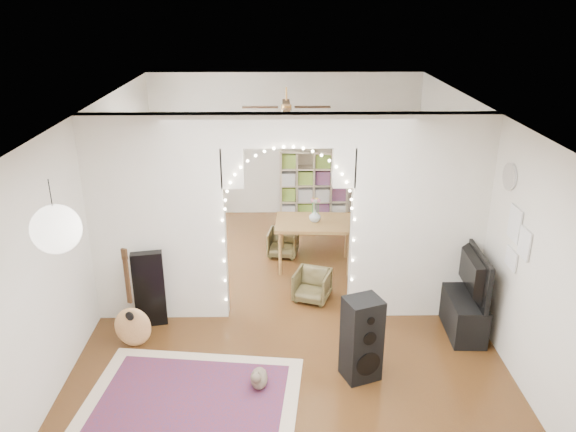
{
  "coord_description": "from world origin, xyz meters",
  "views": [
    {
      "loc": [
        -0.1,
        -6.56,
        4.0
      ],
      "look_at": [
        -0.0,
        0.3,
        1.28
      ],
      "focal_mm": 35.0,
      "sensor_mm": 36.0,
      "label": 1
    }
  ],
  "objects_px": {
    "media_console": "(462,311)",
    "bookcase": "(314,184)",
    "acoustic_guitar": "(131,311)",
    "dining_table": "(315,226)",
    "dining_chair_left": "(283,243)",
    "dining_chair_right": "(312,286)",
    "floor_speaker": "(362,339)"
  },
  "relations": [
    {
      "from": "media_console",
      "to": "bookcase",
      "type": "height_order",
      "value": "bookcase"
    },
    {
      "from": "acoustic_guitar",
      "to": "dining_table",
      "type": "xyz_separation_m",
      "value": [
        2.32,
        2.15,
        0.2
      ]
    },
    {
      "from": "acoustic_guitar",
      "to": "dining_table",
      "type": "height_order",
      "value": "acoustic_guitar"
    },
    {
      "from": "acoustic_guitar",
      "to": "dining_chair_left",
      "type": "relative_size",
      "value": 2.31
    },
    {
      "from": "dining_chair_right",
      "to": "dining_chair_left",
      "type": "bearing_deg",
      "value": 124.69
    },
    {
      "from": "media_console",
      "to": "acoustic_guitar",
      "type": "bearing_deg",
      "value": -173.45
    },
    {
      "from": "dining_chair_left",
      "to": "dining_chair_right",
      "type": "height_order",
      "value": "dining_chair_left"
    },
    {
      "from": "acoustic_guitar",
      "to": "dining_chair_left",
      "type": "distance_m",
      "value": 3.14
    },
    {
      "from": "floor_speaker",
      "to": "dining_chair_left",
      "type": "relative_size",
      "value": 2.05
    },
    {
      "from": "acoustic_guitar",
      "to": "media_console",
      "type": "relative_size",
      "value": 1.11
    },
    {
      "from": "floor_speaker",
      "to": "dining_table",
      "type": "xyz_separation_m",
      "value": [
        -0.35,
        2.77,
        0.19
      ]
    },
    {
      "from": "media_console",
      "to": "bookcase",
      "type": "distance_m",
      "value": 4.28
    },
    {
      "from": "floor_speaker",
      "to": "dining_table",
      "type": "relative_size",
      "value": 0.79
    },
    {
      "from": "floor_speaker",
      "to": "bookcase",
      "type": "xyz_separation_m",
      "value": [
        -0.25,
        4.87,
        0.18
      ]
    },
    {
      "from": "floor_speaker",
      "to": "dining_chair_right",
      "type": "xyz_separation_m",
      "value": [
        -0.45,
        1.72,
        -0.27
      ]
    },
    {
      "from": "media_console",
      "to": "dining_table",
      "type": "xyz_separation_m",
      "value": [
        -1.77,
        1.82,
        0.43
      ]
    },
    {
      "from": "floor_speaker",
      "to": "media_console",
      "type": "distance_m",
      "value": 1.72
    },
    {
      "from": "acoustic_guitar",
      "to": "floor_speaker",
      "type": "distance_m",
      "value": 2.74
    },
    {
      "from": "media_console",
      "to": "dining_table",
      "type": "relative_size",
      "value": 0.81
    },
    {
      "from": "floor_speaker",
      "to": "bookcase",
      "type": "height_order",
      "value": "bookcase"
    },
    {
      "from": "floor_speaker",
      "to": "bookcase",
      "type": "distance_m",
      "value": 4.88
    },
    {
      "from": "floor_speaker",
      "to": "acoustic_guitar",
      "type": "bearing_deg",
      "value": 145.96
    },
    {
      "from": "bookcase",
      "to": "dining_chair_right",
      "type": "xyz_separation_m",
      "value": [
        -0.2,
        -3.15,
        -0.45
      ]
    },
    {
      "from": "acoustic_guitar",
      "to": "dining_chair_left",
      "type": "xyz_separation_m",
      "value": [
        1.83,
        2.54,
        -0.26
      ]
    },
    {
      "from": "floor_speaker",
      "to": "dining_chair_right",
      "type": "distance_m",
      "value": 1.79
    },
    {
      "from": "acoustic_guitar",
      "to": "dining_chair_right",
      "type": "xyz_separation_m",
      "value": [
        2.22,
        1.09,
        -0.27
      ]
    },
    {
      "from": "media_console",
      "to": "bookcase",
      "type": "xyz_separation_m",
      "value": [
        -1.67,
        3.92,
        0.41
      ]
    },
    {
      "from": "floor_speaker",
      "to": "dining_chair_right",
      "type": "height_order",
      "value": "floor_speaker"
    },
    {
      "from": "dining_chair_right",
      "to": "dining_table",
      "type": "bearing_deg",
      "value": 104.3
    },
    {
      "from": "floor_speaker",
      "to": "dining_chair_right",
      "type": "bearing_deg",
      "value": 83.66
    },
    {
      "from": "media_console",
      "to": "dining_chair_left",
      "type": "height_order",
      "value": "media_console"
    },
    {
      "from": "media_console",
      "to": "dining_chair_right",
      "type": "xyz_separation_m",
      "value": [
        -1.86,
        0.77,
        -0.03
      ]
    }
  ]
}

